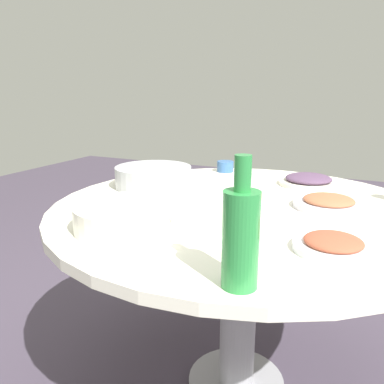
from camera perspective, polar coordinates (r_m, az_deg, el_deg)
round_dining_table at (r=1.37m, az=7.12°, el=-6.58°), size 1.28×1.28×0.72m
rice_bowl at (r=1.56m, az=-5.63°, el=2.30°), size 0.30×0.30×0.09m
soup_bowl at (r=1.10m, az=-9.57°, el=-3.71°), size 0.31×0.29×0.07m
dish_eggplant at (r=1.66m, az=16.61°, el=1.64°), size 0.24×0.24×0.05m
dish_stirfry at (r=1.01m, az=19.88°, el=-7.20°), size 0.19×0.19×0.04m
dish_tofu_braise at (r=1.36m, az=19.29°, el=-1.46°), size 0.23×0.23×0.04m
green_bottle at (r=0.76m, az=7.11°, el=-6.37°), size 0.07×0.07×0.26m
tea_cup_far at (r=1.86m, az=4.87°, el=3.73°), size 0.08×0.08×0.05m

